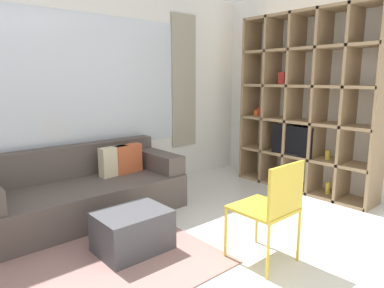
# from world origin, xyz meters

# --- Properties ---
(wall_back) EXTENTS (6.70, 0.11, 2.70)m
(wall_back) POSITION_xyz_m (0.00, 3.11, 1.36)
(wall_back) COLOR white
(wall_back) RESTS_ON ground_plane
(wall_right) EXTENTS (0.07, 4.28, 2.70)m
(wall_right) POSITION_xyz_m (2.79, 1.54, 1.35)
(wall_right) COLOR white
(wall_right) RESTS_ON ground_plane
(area_rug) EXTENTS (2.88, 1.60, 0.01)m
(area_rug) POSITION_xyz_m (-0.99, 1.62, 0.01)
(area_rug) COLOR gray
(area_rug) RESTS_ON ground_plane
(shelving_unit) EXTENTS (0.43, 1.91, 2.34)m
(shelving_unit) POSITION_xyz_m (2.57, 1.56, 1.15)
(shelving_unit) COLOR silver
(shelving_unit) RESTS_ON ground_plane
(couch_main) EXTENTS (2.15, 0.91, 0.75)m
(couch_main) POSITION_xyz_m (-0.12, 2.61, 0.28)
(couch_main) COLOR #564C47
(couch_main) RESTS_ON ground_plane
(ottoman) EXTENTS (0.61, 0.47, 0.37)m
(ottoman) POSITION_xyz_m (-0.13, 1.59, 0.18)
(ottoman) COLOR #47474C
(ottoman) RESTS_ON ground_plane
(folding_chair) EXTENTS (0.44, 0.46, 0.86)m
(folding_chair) POSITION_xyz_m (0.62, 0.67, 0.52)
(folding_chair) COLOR gold
(folding_chair) RESTS_ON ground_plane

